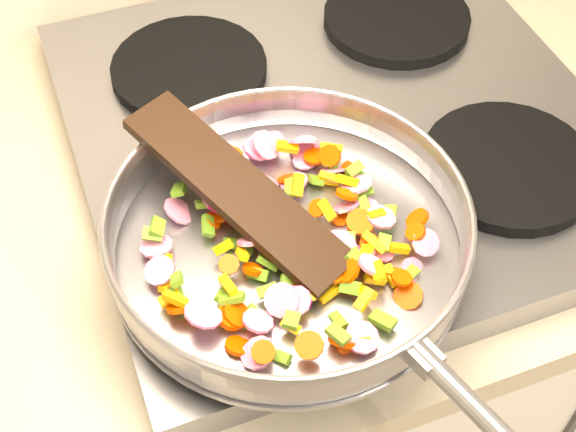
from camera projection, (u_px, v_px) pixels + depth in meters
name	position (u px, v px, depth m)	size (l,w,h in m)	color
cooktop	(339.00, 132.00, 0.95)	(0.60, 0.60, 0.04)	#939399
grate_fl	(267.00, 238.00, 0.81)	(0.19, 0.19, 0.02)	black
grate_fr	(508.00, 166.00, 0.87)	(0.19, 0.19, 0.02)	black
grate_bl	(189.00, 68.00, 0.98)	(0.19, 0.19, 0.02)	black
grate_br	(397.00, 18.00, 1.04)	(0.19, 0.19, 0.02)	black
saute_pan	(289.00, 230.00, 0.77)	(0.39, 0.55, 0.06)	#9E9EA5
vegetable_heap	(292.00, 236.00, 0.78)	(0.29, 0.29, 0.05)	#FFB707
wooden_spatula	(237.00, 190.00, 0.78)	(0.26, 0.06, 0.01)	black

